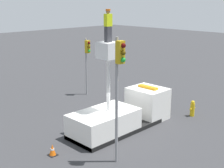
% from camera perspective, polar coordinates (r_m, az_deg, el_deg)
% --- Properties ---
extents(ground_plane, '(120.00, 120.00, 0.00)m').
position_cam_1_polar(ground_plane, '(18.90, 0.73, -8.44)').
color(ground_plane, '#38383A').
extents(bucket_truck, '(6.91, 2.38, 5.35)m').
position_cam_1_polar(bucket_truck, '(18.91, 1.86, -5.47)').
color(bucket_truck, black).
rests_on(bucket_truck, ground).
extents(worker, '(0.40, 0.26, 1.75)m').
position_cam_1_polar(worker, '(16.94, -0.72, 10.63)').
color(worker, '#38383D').
rests_on(worker, bucket_truck).
extents(traffic_light_pole, '(0.34, 0.57, 6.00)m').
position_cam_1_polar(traffic_light_pole, '(13.88, 1.25, 1.26)').
color(traffic_light_pole, gray).
rests_on(traffic_light_pole, ground).
extents(traffic_light_across, '(0.34, 0.57, 4.63)m').
position_cam_1_polar(traffic_light_across, '(25.10, -4.56, 5.26)').
color(traffic_light_across, gray).
rests_on(traffic_light_across, ground).
extents(fire_hydrant, '(0.54, 0.30, 1.09)m').
position_cam_1_polar(fire_hydrant, '(21.61, 14.49, -4.35)').
color(fire_hydrant, gold).
rests_on(fire_hydrant, ground).
extents(traffic_cone_rear, '(0.42, 0.42, 0.59)m').
position_cam_1_polar(traffic_cone_rear, '(16.22, -10.84, -11.79)').
color(traffic_cone_rear, black).
rests_on(traffic_cone_rear, ground).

